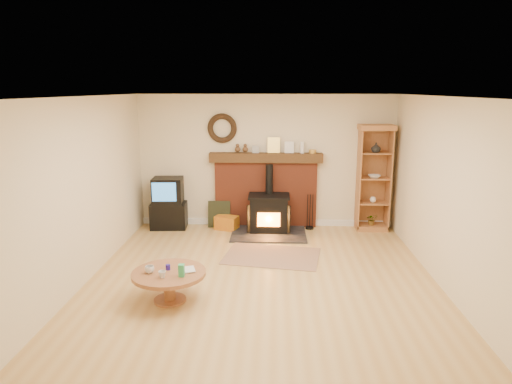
{
  "coord_description": "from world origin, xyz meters",
  "views": [
    {
      "loc": [
        0.17,
        -6.13,
        2.71
      ],
      "look_at": [
        -0.12,
        1.0,
        1.08
      ],
      "focal_mm": 32.0,
      "sensor_mm": 36.0,
      "label": 1
    }
  ],
  "objects_px": {
    "tv_unit": "(168,204)",
    "coffee_table": "(169,277)",
    "curio_cabinet": "(373,178)",
    "wood_stove": "(269,214)"
  },
  "relations": [
    {
      "from": "wood_stove",
      "to": "coffee_table",
      "type": "xyz_separation_m",
      "value": [
        -1.25,
        -2.98,
        -0.02
      ]
    },
    {
      "from": "tv_unit",
      "to": "curio_cabinet",
      "type": "relative_size",
      "value": 0.49
    },
    {
      "from": "tv_unit",
      "to": "curio_cabinet",
      "type": "distance_m",
      "value": 4.02
    },
    {
      "from": "coffee_table",
      "to": "curio_cabinet",
      "type": "bearing_deg",
      "value": 45.15
    },
    {
      "from": "wood_stove",
      "to": "tv_unit",
      "type": "height_order",
      "value": "wood_stove"
    },
    {
      "from": "tv_unit",
      "to": "coffee_table",
      "type": "bearing_deg",
      "value": -77.01
    },
    {
      "from": "wood_stove",
      "to": "tv_unit",
      "type": "bearing_deg",
      "value": 174.37
    },
    {
      "from": "curio_cabinet",
      "to": "tv_unit",
      "type": "bearing_deg",
      "value": -178.74
    },
    {
      "from": "tv_unit",
      "to": "coffee_table",
      "type": "distance_m",
      "value": 3.27
    },
    {
      "from": "wood_stove",
      "to": "curio_cabinet",
      "type": "distance_m",
      "value": 2.13
    }
  ]
}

